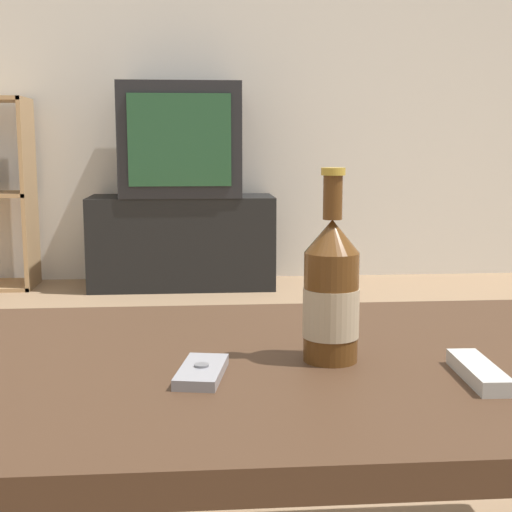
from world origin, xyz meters
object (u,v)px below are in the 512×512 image
Objects in this scene: television at (181,140)px; beer_bottle at (331,293)px; cell_phone at (202,372)px; remote_control at (478,372)px; tv_stand at (182,242)px.

television is 2.30× the size of beer_bottle.
television is 2.84m from cell_phone.
cell_phone is (-0.18, -0.06, -0.09)m from beer_bottle.
beer_bottle is at bearing 153.34° from remote_control.
remote_control is (0.44, -2.86, -0.30)m from television.
beer_bottle is at bearing -84.50° from tv_stand.
television reaches higher than cell_phone.
television reaches higher than remote_control.
beer_bottle is (0.27, -2.77, 0.30)m from tv_stand.
beer_bottle is 2.11× the size of cell_phone.
television is at bearing 95.51° from beer_bottle.
tv_stand is 1.56× the size of television.
cell_phone is (0.09, -2.83, 0.22)m from tv_stand.
remote_control is (0.17, -0.10, -0.08)m from beer_bottle.
television is (-0.00, -0.00, 0.52)m from tv_stand.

